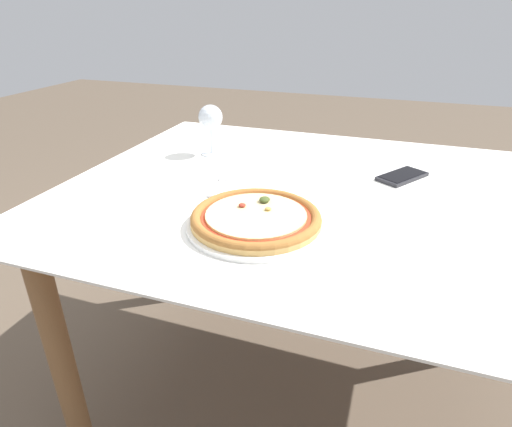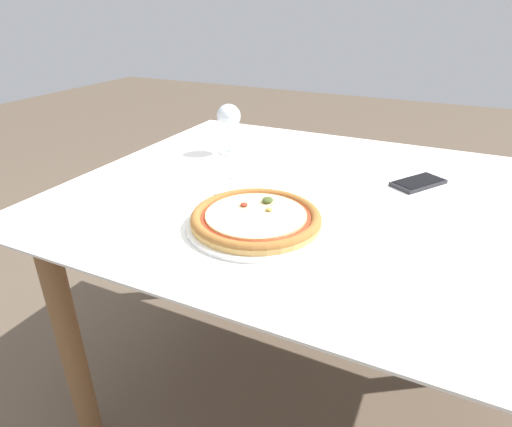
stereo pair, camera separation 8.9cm
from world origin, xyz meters
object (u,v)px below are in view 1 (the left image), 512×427
Objects in this scene: dining_table at (321,221)px; wine_glass_far_left at (211,119)px; pizza_plate at (256,219)px; cell_phone at (402,176)px; fork at (220,183)px.

wine_glass_far_left is (-0.39, 0.18, 0.19)m from dining_table.
dining_table is 8.63× the size of wine_glass_far_left.
wine_glass_far_left is (-0.29, 0.41, 0.09)m from pizza_plate.
wine_glass_far_left is 0.96× the size of cell_phone.
wine_glass_far_left is (-0.12, 0.22, 0.11)m from fork.
pizza_plate is 0.51m from wine_glass_far_left.
fork reaches higher than dining_table.
wine_glass_far_left reaches higher than fork.
pizza_plate is 1.93× the size of wine_glass_far_left.
pizza_plate is 1.85× the size of cell_phone.
pizza_plate is at bearing -54.84° from wine_glass_far_left.
wine_glass_far_left is at bearing 119.38° from fork.
fork is 1.11× the size of wine_glass_far_left.
cell_phone reaches higher than fork.
cell_phone is at bearing 24.08° from fork.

